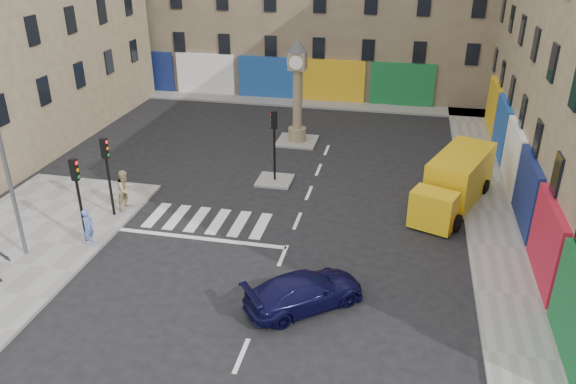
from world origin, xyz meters
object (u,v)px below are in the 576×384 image
(traffic_light_island, at_px, (274,135))
(navy_sedan, at_px, (305,291))
(traffic_light_left_far, at_px, (107,165))
(yellow_van, at_px, (455,181))
(pedestrian_blue, at_px, (88,227))
(clock_pillar, at_px, (297,86))
(lamp_post, at_px, (1,146))
(traffic_light_left_near, at_px, (77,188))
(pedestrian_tan, at_px, (125,190))

(traffic_light_island, bearing_deg, navy_sedan, -71.05)
(traffic_light_left_far, relative_size, traffic_light_island, 1.00)
(yellow_van, xyz_separation_m, pedestrian_blue, (-14.98, -7.27, -0.25))
(clock_pillar, relative_size, navy_sedan, 1.40)
(traffic_light_left_far, height_order, clock_pillar, clock_pillar)
(traffic_light_island, bearing_deg, lamp_post, -131.71)
(traffic_light_left_near, distance_m, traffic_light_island, 10.03)
(traffic_light_island, height_order, pedestrian_blue, traffic_light_island)
(traffic_light_island, height_order, clock_pillar, clock_pillar)
(traffic_light_left_near, bearing_deg, clock_pillar, 65.45)
(traffic_light_left_near, bearing_deg, pedestrian_tan, 84.55)
(yellow_van, bearing_deg, traffic_light_left_far, -141.94)
(lamp_post, relative_size, yellow_van, 1.22)
(traffic_light_island, xyz_separation_m, yellow_van, (8.98, -0.71, -1.41))
(clock_pillar, height_order, yellow_van, clock_pillar)
(traffic_light_island, height_order, lamp_post, lamp_post)
(clock_pillar, distance_m, navy_sedan, 16.70)
(lamp_post, relative_size, pedestrian_tan, 4.37)
(lamp_post, height_order, clock_pillar, lamp_post)
(navy_sedan, xyz_separation_m, yellow_van, (5.52, 9.37, 0.56))
(navy_sedan, bearing_deg, lamp_post, 46.54)
(traffic_light_island, height_order, yellow_van, traffic_light_island)
(traffic_light_left_far, bearing_deg, traffic_light_island, 40.60)
(clock_pillar, bearing_deg, traffic_light_left_far, -118.94)
(clock_pillar, bearing_deg, yellow_van, -36.77)
(traffic_light_island, relative_size, lamp_post, 0.45)
(traffic_light_left_far, distance_m, clock_pillar, 13.05)
(yellow_van, relative_size, pedestrian_tan, 3.59)
(navy_sedan, bearing_deg, pedestrian_tan, 21.03)
(traffic_light_left_far, bearing_deg, pedestrian_tan, 68.00)
(traffic_light_left_far, bearing_deg, clock_pillar, 61.06)
(traffic_light_left_near, distance_m, lamp_post, 3.21)
(pedestrian_tan, bearing_deg, pedestrian_blue, -164.55)
(traffic_light_left_far, distance_m, pedestrian_blue, 3.10)
(navy_sedan, bearing_deg, clock_pillar, -27.01)
(traffic_light_left_far, distance_m, yellow_van, 16.04)
(lamp_post, xyz_separation_m, navy_sedan, (11.66, -0.88, -4.16))
(traffic_light_left_near, bearing_deg, yellow_van, 24.89)
(traffic_light_left_far, bearing_deg, yellow_van, 17.06)
(traffic_light_left_far, height_order, traffic_light_island, traffic_light_left_far)
(yellow_van, relative_size, pedestrian_blue, 4.36)
(traffic_light_left_far, xyz_separation_m, clock_pillar, (6.30, 11.40, 0.93))
(traffic_light_left_far, xyz_separation_m, navy_sedan, (9.76, -4.68, -1.99))
(navy_sedan, distance_m, pedestrian_blue, 9.69)
(pedestrian_blue, bearing_deg, navy_sedan, -100.53)
(traffic_light_left_near, height_order, traffic_light_left_far, same)
(navy_sedan, xyz_separation_m, pedestrian_tan, (-9.46, 5.42, 0.47))
(traffic_light_left_near, height_order, lamp_post, lamp_post)
(traffic_light_left_near, bearing_deg, traffic_light_left_far, 90.00)
(clock_pillar, distance_m, pedestrian_tan, 12.47)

